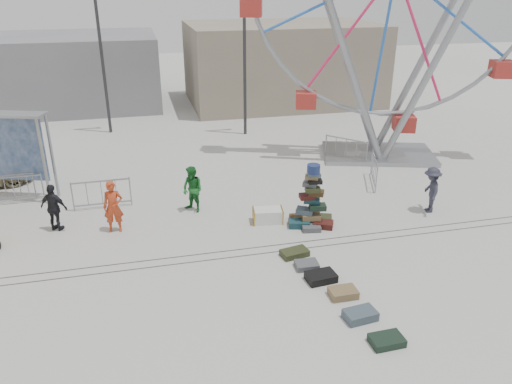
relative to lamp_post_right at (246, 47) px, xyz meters
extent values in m
plane|color=#9E9E99|center=(-3.09, -13.00, -4.48)|extent=(90.00, 90.00, 0.00)
cube|color=#47443F|center=(-3.09, -12.40, -4.48)|extent=(40.00, 0.04, 0.01)
cube|color=#47443F|center=(-3.09, -12.00, -4.48)|extent=(40.00, 0.04, 0.01)
cube|color=gray|center=(3.91, 7.00, -1.98)|extent=(12.00, 8.00, 5.00)
cube|color=gray|center=(-9.09, 9.00, -2.28)|extent=(10.00, 8.00, 4.40)
cylinder|color=#2D2D30|center=(-0.09, 0.00, -0.48)|extent=(0.16, 0.16, 8.00)
cylinder|color=#2D2D30|center=(-7.09, 2.00, -0.48)|extent=(0.16, 0.16, 8.00)
cube|color=#173D45|center=(-0.65, -10.95, -4.37)|extent=(0.80, 0.65, 0.23)
cube|color=#451612|center=(0.10, -11.19, -4.38)|extent=(0.79, 0.70, 0.21)
cube|color=#412B14|center=(-0.52, -10.53, -4.38)|extent=(0.65, 0.48, 0.19)
cube|color=#31371B|center=(0.23, -10.77, -4.38)|extent=(0.75, 0.64, 0.21)
cube|color=#515358|center=(-0.36, -11.32, -4.39)|extent=(0.65, 0.49, 0.18)
cube|color=black|center=(-0.09, -10.48, -4.38)|extent=(0.69, 0.60, 0.19)
cube|color=olive|center=(-0.24, -10.94, -4.16)|extent=(0.69, 0.55, 0.19)
cube|color=#41515D|center=(-0.44, -10.85, -3.97)|extent=(0.68, 0.61, 0.18)
cube|color=black|center=(-0.06, -11.02, -3.79)|extent=(0.61, 0.46, 0.18)
cube|color=#173D45|center=(-0.20, -10.82, -3.63)|extent=(0.62, 0.52, 0.16)
cube|color=#451612|center=(-0.36, -10.81, -3.47)|extent=(0.53, 0.38, 0.16)
cube|color=#412B14|center=(-0.10, -10.94, -3.31)|extent=(0.58, 0.52, 0.16)
cube|color=#31371B|center=(-0.25, -10.99, -3.16)|extent=(0.55, 0.43, 0.14)
cube|color=#515358|center=(-0.30, -10.85, -3.02)|extent=(0.56, 0.50, 0.14)
cube|color=black|center=(-0.17, -10.96, -2.88)|extent=(0.48, 0.37, 0.12)
cube|color=olive|center=(-0.27, -10.89, -2.76)|extent=(0.50, 0.42, 0.12)
cube|color=#41515D|center=(-0.22, -10.98, -2.65)|extent=(0.44, 0.31, 0.11)
cylinder|color=navy|center=(-0.24, -10.94, -2.45)|extent=(0.42, 0.42, 0.28)
cube|color=gray|center=(5.17, -4.95, -4.38)|extent=(5.68, 4.35, 0.20)
cylinder|color=gray|center=(3.38, -5.34, -0.47)|extent=(3.42, 1.32, 8.13)
cylinder|color=gray|center=(6.44, -6.28, -0.47)|extent=(3.42, 1.32, 8.13)
cylinder|color=gray|center=(3.91, -3.61, -0.47)|extent=(3.42, 1.32, 8.13)
cylinder|color=gray|center=(6.97, -4.56, -0.47)|extent=(3.42, 1.32, 8.13)
cube|color=#A62923|center=(5.17, -4.95, -2.98)|extent=(1.13, 1.13, 0.70)
cylinder|color=gray|center=(-8.91, -6.68, -2.86)|extent=(0.11, 0.11, 3.25)
cube|color=navy|center=(-9.94, -6.34, -2.53)|extent=(1.96, 0.68, 2.39)
cube|color=silver|center=(-1.59, -10.37, -4.25)|extent=(1.08, 0.72, 0.47)
cube|color=#31371B|center=(-1.39, -12.74, -4.39)|extent=(0.89, 0.63, 0.19)
cube|color=#515358|center=(-1.25, -13.47, -4.39)|extent=(0.68, 0.54, 0.18)
cube|color=black|center=(-1.09, -14.19, -4.37)|extent=(0.86, 0.63, 0.23)
cube|color=olive|center=(-0.78, -15.03, -4.37)|extent=(0.72, 0.51, 0.22)
cube|color=#41515D|center=(-0.74, -16.01, -4.36)|extent=(0.84, 0.59, 0.24)
cube|color=black|center=(-0.53, -16.99, -4.39)|extent=(0.78, 0.53, 0.19)
imported|color=#B43919|center=(-6.63, -9.83, -3.61)|extent=(0.66, 0.46, 1.75)
imported|color=#186223|center=(-3.95, -8.91, -3.65)|extent=(1.01, 1.03, 1.67)
imported|color=black|center=(-8.51, -9.31, -3.67)|extent=(1.02, 0.78, 1.62)
imported|color=#282835|center=(4.20, -10.90, -3.65)|extent=(0.93, 1.21, 1.66)
camera|label=1|loc=(-5.56, -25.11, 3.23)|focal=35.00mm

